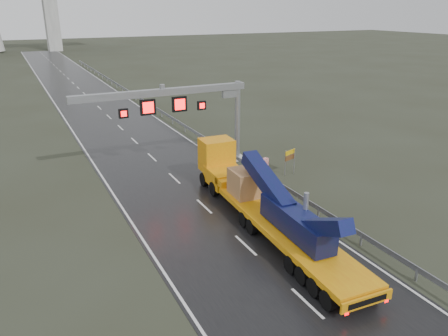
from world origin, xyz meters
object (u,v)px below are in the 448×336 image
sign_gantry (187,104)px  exit_sign_pair (290,157)px  heavy_haul_truck (256,194)px  striped_barrier (264,165)px

sign_gantry → exit_sign_pair: (6.90, -5.38, -4.08)m
heavy_haul_truck → striped_barrier: size_ratio=15.36×
heavy_haul_truck → striped_barrier: 8.68m
heavy_haul_truck → striped_barrier: (4.99, 7.02, -1.09)m
exit_sign_pair → heavy_haul_truck: bearing=-159.3°
sign_gantry → exit_sign_pair: 9.65m
sign_gantry → heavy_haul_truck: sign_gantry is taller
sign_gantry → exit_sign_pair: sign_gantry is taller
heavy_haul_truck → exit_sign_pair: 8.69m
exit_sign_pair → sign_gantry: bearing=122.3°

